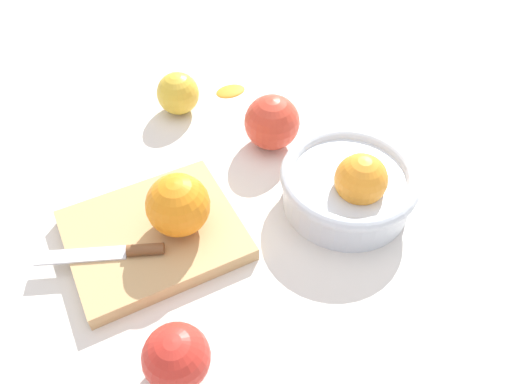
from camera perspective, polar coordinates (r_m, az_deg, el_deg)
The scene contains 9 objects.
ground_plane at distance 0.71m, azimuth -5.46°, elevation -0.54°, with size 2.40×2.40×0.00m, color silver.
bowl at distance 0.68m, azimuth 10.57°, elevation 0.77°, with size 0.18×0.18×0.10m.
cutting_board at distance 0.66m, azimuth -11.51°, elevation -4.82°, with size 0.21×0.18×0.02m, color tan.
orange_on_board at distance 0.62m, azimuth -8.85°, elevation -1.48°, with size 0.08×0.08×0.08m, color orange.
knife at distance 0.64m, azimuth -15.38°, elevation -6.64°, with size 0.14×0.10×0.01m.
apple_back_right at distance 0.54m, azimuth -9.05°, elevation -18.05°, with size 0.07×0.07×0.07m, color red.
apple_front_left at distance 0.76m, azimuth 1.83°, elevation 7.92°, with size 0.08×0.08×0.08m, color #D6422D.
apple_front_left_2 at distance 0.84m, azimuth -8.86°, elevation 11.01°, with size 0.07×0.07×0.07m, color gold.
citrus_peel at distance 0.89m, azimuth -2.93°, elevation 11.55°, with size 0.05×0.04×0.01m, color orange.
Camera 1 is at (0.24, 0.41, 0.53)m, focal length 35.21 mm.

